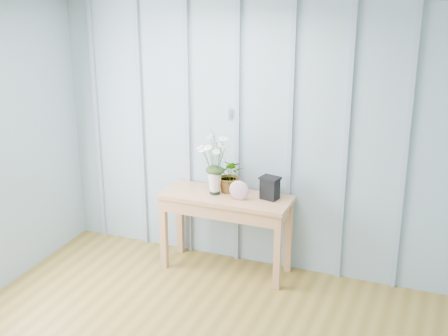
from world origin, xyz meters
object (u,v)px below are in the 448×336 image
at_px(sideboard, 226,207).
at_px(daisy_vase, 215,155).
at_px(carved_box, 270,188).
at_px(felt_disc_vessel, 239,190).

relative_size(sideboard, daisy_vase, 2.04).
bearing_deg(carved_box, daisy_vase, -172.64).
bearing_deg(daisy_vase, carved_box, 7.36).
relative_size(sideboard, carved_box, 5.80).
relative_size(daisy_vase, felt_disc_vessel, 3.23).
distance_m(sideboard, daisy_vase, 0.50).
distance_m(daisy_vase, felt_disc_vessel, 0.38).
height_order(daisy_vase, felt_disc_vessel, daisy_vase).
height_order(daisy_vase, carved_box, daisy_vase).
height_order(sideboard, felt_disc_vessel, felt_disc_vessel).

